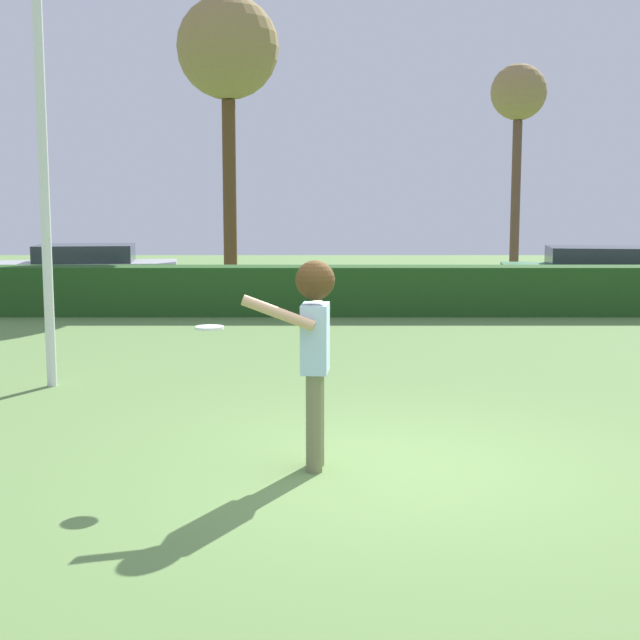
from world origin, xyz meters
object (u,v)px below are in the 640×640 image
Objects in this scene: willow_tree at (523,100)px; lamppost at (44,66)px; person at (318,338)px; bare_elm_tree at (232,53)px; parked_car_silver at (90,269)px; frisbee at (214,327)px; parked_car_green at (603,272)px.

lamppost is at bearing -120.28° from willow_tree.
bare_elm_tree is at bearing 98.27° from person.
lamppost reaches higher than parked_car_silver.
frisbee is 14.25m from parked_car_green.
frisbee is at bearing -85.01° from bare_elm_tree.
person is 16.11m from bare_elm_tree.
parked_car_silver is at bearing 108.79° from frisbee.
frisbee is 0.03× the size of bare_elm_tree.
lamppost is 1.61× the size of parked_car_green.
person is at bearing -106.93° from willow_tree.
willow_tree is at bearing 70.47° from frisbee.
parked_car_green is 0.61× the size of bare_elm_tree.
frisbee is at bearing -54.24° from lamppost.
lamppost is (-3.27, 3.44, 2.72)m from person.
willow_tree is at bearing 73.07° from person.
frisbee is 4.85m from lamppost.
parked_car_green is at bearing -18.11° from bare_elm_tree.
person is at bearing -68.06° from parked_car_silver.
parked_car_green is at bearing 63.37° from person.
person is 20.13m from willow_tree.
bare_elm_tree is (-1.32, 15.09, 4.68)m from frisbee.
person is 7.18× the size of frisbee.
lamppost is 0.97× the size of bare_elm_tree.
bare_elm_tree is at bearing -155.48° from willow_tree.
lamppost is at bearing -136.52° from parked_car_green.
person is at bearing -116.63° from parked_car_green.
bare_elm_tree reaches higher than person.
bare_elm_tree reaches higher than parked_car_silver.
lamppost is 1.61× the size of parked_car_silver.
bare_elm_tree reaches higher than frisbee.
frisbee is 14.09m from parked_car_silver.
frisbee is 0.06× the size of parked_car_green.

